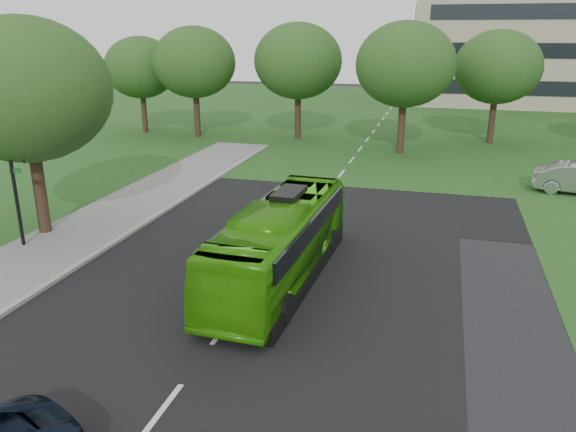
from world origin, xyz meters
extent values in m
plane|color=black|center=(0.00, 0.00, 0.00)|extent=(160.00, 160.00, 0.00)
cube|color=black|center=(0.00, 20.00, 0.01)|extent=(14.00, 120.00, 0.01)
cube|color=black|center=(0.00, 14.00, 0.01)|extent=(80.00, 12.00, 0.01)
cube|color=silver|center=(0.00, 15.00, 0.02)|extent=(0.15, 90.00, 0.01)
cube|color=#22551C|center=(0.00, 45.00, 0.01)|extent=(120.00, 60.00, 0.01)
cylinder|color=black|center=(-14.11, 27.68, 1.70)|extent=(0.51, 0.51, 3.41)
ellipsoid|color=#284F1A|center=(-14.11, 27.68, 6.11)|extent=(6.76, 6.76, 5.75)
cylinder|color=black|center=(-5.67, 28.93, 1.72)|extent=(0.52, 0.52, 3.43)
ellipsoid|color=#284F1A|center=(-5.67, 28.93, 6.26)|extent=(7.06, 7.06, 6.00)
cylinder|color=black|center=(3.03, 25.32, 1.76)|extent=(0.53, 0.53, 3.52)
ellipsoid|color=#284F1A|center=(3.03, 25.32, 6.32)|extent=(7.00, 7.00, 5.95)
cylinder|color=black|center=(9.64, 31.07, 1.64)|extent=(0.49, 0.49, 3.27)
ellipsoid|color=#284F1A|center=(9.64, 31.07, 5.91)|extent=(6.58, 6.58, 5.60)
cylinder|color=black|center=(-19.45, 28.38, 1.56)|extent=(0.47, 0.47, 3.12)
ellipsoid|color=#284F1A|center=(-19.45, 28.38, 5.57)|extent=(6.12, 6.12, 5.20)
cylinder|color=black|center=(-10.71, 3.65, 1.75)|extent=(0.53, 0.53, 3.50)
ellipsoid|color=#284F1A|center=(-10.71, 3.65, 6.28)|extent=(6.95, 6.95, 5.91)
imported|color=#3CA50E|center=(0.63, 1.94, 1.42)|extent=(2.79, 10.32, 2.85)
cylinder|color=black|center=(-10.50, 2.00, 2.58)|extent=(0.14, 0.14, 5.17)
cylinder|color=black|center=(-10.14, 2.00, 4.65)|extent=(0.72, 0.08, 0.08)
imported|color=black|center=(-9.88, 2.00, 4.13)|extent=(0.23, 0.25, 1.03)
cube|color=#195926|center=(-10.35, 2.00, 3.31)|extent=(0.52, 0.04, 0.19)
camera|label=1|loc=(5.86, -16.05, 8.61)|focal=35.00mm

